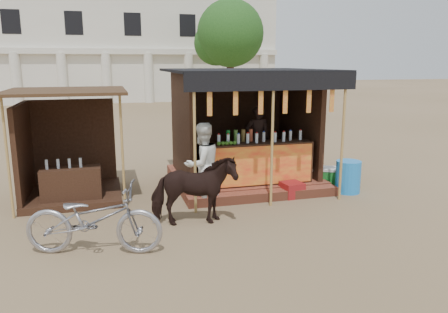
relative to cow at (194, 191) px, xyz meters
name	(u,v)px	position (x,y,z in m)	size (l,w,h in m)	color
ground	(249,239)	(0.76, -0.90, -0.65)	(120.00, 120.00, 0.00)	#846B4C
main_stall	(245,142)	(1.78, 2.46, 0.38)	(3.60, 3.61, 2.78)	#994A32
secondary_stall	(64,160)	(-2.41, 2.33, 0.20)	(2.40, 2.40, 2.38)	#3A2115
cow	(194,191)	(0.00, 0.00, 0.00)	(0.70, 1.53, 1.29)	black
motorbike	(94,219)	(-1.74, -0.79, -0.09)	(0.74, 2.13, 1.12)	#95949C
bystander	(202,164)	(0.40, 1.10, 0.22)	(0.85, 0.66, 1.74)	white
blue_barrel	(348,177)	(3.83, 1.10, -0.28)	(0.57, 0.57, 0.74)	#1C7DD8
red_crate	(292,190)	(2.44, 1.10, -0.48)	(0.44, 0.44, 0.33)	maroon
cooler	(325,177)	(3.58, 1.70, -0.41)	(0.76, 0.66, 0.46)	#1A7828
background_building	(105,49)	(-1.24, 29.04, 3.33)	(26.00, 7.45, 8.18)	silver
tree	(227,36)	(6.57, 21.24, 3.99)	(4.50, 4.40, 7.00)	#382314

